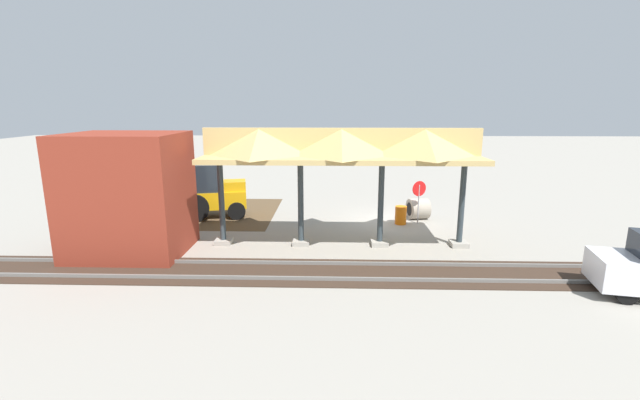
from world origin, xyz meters
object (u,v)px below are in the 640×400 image
traffic_barrel (401,215)px  concrete_pipe (418,209)px  backhoe (212,194)px  brick_utility_building (128,194)px  stop_sign (419,193)px

traffic_barrel → concrete_pipe: bearing=-135.5°
backhoe → brick_utility_building: bearing=72.5°
stop_sign → brick_utility_building: size_ratio=0.45×
backhoe → brick_utility_building: size_ratio=1.09×
brick_utility_building → stop_sign: bearing=-159.3°
brick_utility_building → traffic_barrel: 12.38m
concrete_pipe → brick_utility_building: (12.43, 5.51, 1.84)m
concrete_pipe → brick_utility_building: 13.72m
brick_utility_building → traffic_barrel: bearing=-158.5°
brick_utility_building → backhoe: bearing=-107.5°
stop_sign → brick_utility_building: brick_utility_building is taller
brick_utility_building → traffic_barrel: (-11.38, -4.48, -1.92)m
stop_sign → traffic_barrel: bearing=9.8°
brick_utility_building → concrete_pipe: bearing=-156.1°
stop_sign → traffic_barrel: 1.40m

